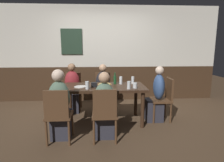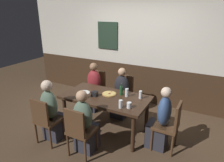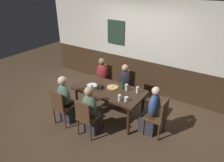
{
  "view_description": "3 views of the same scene",
  "coord_description": "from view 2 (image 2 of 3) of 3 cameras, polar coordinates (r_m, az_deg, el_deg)",
  "views": [
    {
      "loc": [
        -0.07,
        -3.7,
        1.51
      ],
      "look_at": [
        0.17,
        0.06,
        0.83
      ],
      "focal_mm": 30.58,
      "sensor_mm": 36.0,
      "label": 1
    },
    {
      "loc": [
        1.73,
        -3.0,
        2.29
      ],
      "look_at": [
        0.17,
        -0.06,
        1.09
      ],
      "focal_mm": 32.32,
      "sensor_mm": 36.0,
      "label": 2
    },
    {
      "loc": [
        2.31,
        -3.41,
        3.02
      ],
      "look_at": [
        0.13,
        -0.07,
        1.02
      ],
      "focal_mm": 32.75,
      "sensor_mm": 36.0,
      "label": 3
    }
  ],
  "objects": [
    {
      "name": "dining_table",
      "position": [
        3.83,
        -1.89,
        -5.47
      ],
      "size": [
        1.63,
        0.85,
        0.74
      ],
      "color": "#382316",
      "rests_on": "ground_plane"
    },
    {
      "name": "chair_mid_near",
      "position": [
        3.3,
        -9.29,
        -13.42
      ],
      "size": [
        0.4,
        0.4,
        0.88
      ],
      "color": "#513521",
      "rests_on": "ground_plane"
    },
    {
      "name": "beer_bottle_green",
      "position": [
        3.82,
        2.66,
        -2.68
      ],
      "size": [
        0.06,
        0.06,
        0.24
      ],
      "color": "#194723",
      "rests_on": "dining_table"
    },
    {
      "name": "condiment_caddy",
      "position": [
        3.8,
        -4.93,
        -3.6
      ],
      "size": [
        0.11,
        0.09,
        0.09
      ],
      "primitive_type": "cube",
      "color": "black",
      "rests_on": "dining_table"
    },
    {
      "name": "pint_glass_pale",
      "position": [
        3.76,
        4.21,
        -3.4
      ],
      "size": [
        0.06,
        0.06,
        0.16
      ],
      "color": "silver",
      "rests_on": "dining_table"
    },
    {
      "name": "person_left_near",
      "position": [
        3.83,
        -16.58,
        -9.15
      ],
      "size": [
        0.34,
        0.37,
        1.16
      ],
      "color": "#2D2D38",
      "rests_on": "ground_plane"
    },
    {
      "name": "tumbler_water",
      "position": [
        3.35,
        4.85,
        -6.96
      ],
      "size": [
        0.08,
        0.08,
        0.1
      ],
      "color": "silver",
      "rests_on": "dining_table"
    },
    {
      "name": "chair_head_east",
      "position": [
        3.53,
        16.17,
        -11.59
      ],
      "size": [
        0.4,
        0.4,
        0.88
      ],
      "color": "#513521",
      "rests_on": "ground_plane"
    },
    {
      "name": "wall_back",
      "position": [
        5.06,
        7.35,
        8.4
      ],
      "size": [
        6.4,
        0.13,
        2.6
      ],
      "color": "#3D2819",
      "rests_on": "ground_plane"
    },
    {
      "name": "person_mid_near",
      "position": [
        3.43,
        -7.59,
        -12.55
      ],
      "size": [
        0.34,
        0.37,
        1.12
      ],
      "color": "#2D2D38",
      "rests_on": "ground_plane"
    },
    {
      "name": "chair_mid_far",
      "position": [
        4.58,
        3.35,
        -3.28
      ],
      "size": [
        0.4,
        0.4,
        0.88
      ],
      "color": "#513521",
      "rests_on": "ground_plane"
    },
    {
      "name": "beer_glass_tall",
      "position": [
        3.72,
        -7.97,
        -3.9
      ],
      "size": [
        0.07,
        0.07,
        0.14
      ],
      "color": "silver",
      "rests_on": "dining_table"
    },
    {
      "name": "ground_plane",
      "position": [
        4.16,
        -1.78,
        -13.66
      ],
      "size": [
        12.0,
        12.0,
        0.0
      ],
      "primitive_type": "plane",
      "color": "#4C3826"
    },
    {
      "name": "chair_left_far",
      "position": [
        4.9,
        -4.32,
        -1.73
      ],
      "size": [
        0.4,
        0.4,
        0.88
      ],
      "color": "#513521",
      "rests_on": "ground_plane"
    },
    {
      "name": "person_mid_far",
      "position": [
        4.46,
        2.45,
        -4.44
      ],
      "size": [
        0.34,
        0.37,
        1.11
      ],
      "color": "#2D2D38",
      "rests_on": "ground_plane"
    },
    {
      "name": "plate_white_large",
      "position": [
        3.97,
        -8.01,
        -3.29
      ],
      "size": [
        0.24,
        0.24,
        0.01
      ],
      "primitive_type": "cylinder",
      "color": "white",
      "rests_on": "dining_table"
    },
    {
      "name": "pint_glass_stout",
      "position": [
        3.34,
        2.45,
        -6.69
      ],
      "size": [
        0.07,
        0.07,
        0.14
      ],
      "color": "silver",
      "rests_on": "dining_table"
    },
    {
      "name": "highball_clear",
      "position": [
        3.71,
        8.06,
        -3.97
      ],
      "size": [
        0.06,
        0.06,
        0.15
      ],
      "color": "silver",
      "rests_on": "dining_table"
    },
    {
      "name": "person_head_east",
      "position": [
        3.57,
        13.53,
        -11.45
      ],
      "size": [
        0.37,
        0.34,
        1.13
      ],
      "color": "#2D2D38",
      "rests_on": "ground_plane"
    },
    {
      "name": "pizza",
      "position": [
        3.87,
        -0.78,
        -3.64
      ],
      "size": [
        0.27,
        0.27,
        0.03
      ],
      "color": "tan",
      "rests_on": "dining_table"
    },
    {
      "name": "person_left_far",
      "position": [
        4.78,
        -5.35,
        -2.64
      ],
      "size": [
        0.34,
        0.37,
        1.13
      ],
      "color": "#2D2D38",
      "rests_on": "ground_plane"
    },
    {
      "name": "chair_left_near",
      "position": [
        3.73,
        -18.32,
        -10.07
      ],
      "size": [
        0.4,
        0.4,
        0.88
      ],
      "color": "#513521",
      "rests_on": "ground_plane"
    }
  ]
}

